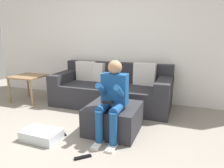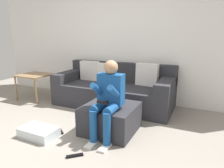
{
  "view_description": "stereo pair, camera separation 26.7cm",
  "coord_description": "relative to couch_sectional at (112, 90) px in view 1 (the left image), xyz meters",
  "views": [
    {
      "loc": [
        1.52,
        -1.9,
        1.39
      ],
      "look_at": [
        0.36,
        1.28,
        0.58
      ],
      "focal_mm": 33.06,
      "sensor_mm": 36.0,
      "label": 1
    },
    {
      "loc": [
        1.77,
        -1.79,
        1.39
      ],
      "look_at": [
        0.36,
        1.28,
        0.58
      ],
      "focal_mm": 33.06,
      "sensor_mm": 36.0,
      "label": 2
    }
  ],
  "objects": [
    {
      "name": "storage_bin",
      "position": [
        -0.39,
        -1.69,
        -0.25
      ],
      "size": [
        0.52,
        0.34,
        0.13
      ],
      "primitive_type": "cube",
      "rotation": [
        0.0,
        0.0,
        -0.03
      ],
      "color": "silver",
      "rests_on": "ground_plane"
    },
    {
      "name": "side_table",
      "position": [
        -1.74,
        -0.36,
        0.17
      ],
      "size": [
        0.62,
        0.6,
        0.55
      ],
      "color": "olive",
      "rests_on": "ground_plane"
    },
    {
      "name": "remote_near_ottoman",
      "position": [
        0.34,
        -1.89,
        -0.3
      ],
      "size": [
        0.18,
        0.17,
        0.02
      ],
      "primitive_type": "cube",
      "rotation": [
        0.0,
        0.0,
        0.74
      ],
      "color": "black",
      "rests_on": "ground_plane"
    },
    {
      "name": "wall_back",
      "position": [
        -0.14,
        0.47,
        1.05
      ],
      "size": [
        6.16,
        0.1,
        2.73
      ],
      "primitive_type": "cube",
      "color": "white",
      "rests_on": "ground_plane"
    },
    {
      "name": "ground_plane",
      "position": [
        -0.14,
        -1.86,
        -0.31
      ],
      "size": [
        8.0,
        8.0,
        0.0
      ],
      "primitive_type": "plane",
      "color": "gray"
    },
    {
      "name": "person_seated",
      "position": [
        0.49,
        -1.3,
        0.27
      ],
      "size": [
        0.35,
        0.6,
        1.06
      ],
      "color": "#194C8C",
      "rests_on": "ground_plane"
    },
    {
      "name": "remote_by_storage_bin",
      "position": [
        -0.22,
        -1.45,
        -0.3
      ],
      "size": [
        0.19,
        0.17,
        0.02
      ],
      "primitive_type": "cube",
      "rotation": [
        0.0,
        0.0,
        -0.67
      ],
      "color": "black",
      "rests_on": "ground_plane"
    },
    {
      "name": "couch_sectional",
      "position": [
        0.0,
        0.0,
        0.0
      ],
      "size": [
        2.31,
        0.97,
        0.86
      ],
      "color": "#2D2D33",
      "rests_on": "ground_plane"
    },
    {
      "name": "ottoman",
      "position": [
        0.43,
        -1.1,
        -0.12
      ],
      "size": [
        0.73,
        0.73,
        0.4
      ],
      "primitive_type": "cube",
      "color": "#2D2D33",
      "rests_on": "ground_plane"
    }
  ]
}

